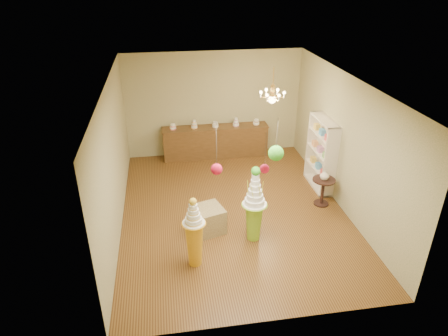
{
  "coord_description": "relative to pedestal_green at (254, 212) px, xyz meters",
  "views": [
    {
      "loc": [
        -1.42,
        -7.62,
        5.04
      ],
      "look_at": [
        -0.22,
        0.0,
        1.11
      ],
      "focal_mm": 32.0,
      "sensor_mm": 36.0,
      "label": 1
    }
  ],
  "objects": [
    {
      "name": "vase",
      "position": [
        1.88,
        1.04,
        0.13
      ],
      "size": [
        0.26,
        0.26,
        0.22
      ],
      "primitive_type": "imported",
      "rotation": [
        0.0,
        0.0,
        0.3
      ],
      "color": "silver",
      "rests_on": "round_table"
    },
    {
      "name": "ceiling",
      "position": [
        -0.22,
        1.1,
        2.35
      ],
      "size": [
        6.5,
        6.5,
        0.0
      ],
      "primitive_type": "plane",
      "rotation": [
        3.14,
        0.0,
        0.0
      ],
      "color": "white",
      "rests_on": "ground"
    },
    {
      "name": "pom_red_left",
      "position": [
        -0.9,
        -1.09,
        1.58
      ],
      "size": [
        0.18,
        0.18,
        0.86
      ],
      "color": "#443C31",
      "rests_on": "ceiling"
    },
    {
      "name": "pom_green_mid",
      "position": [
        0.05,
        -1.05,
        1.77
      ],
      "size": [
        0.25,
        0.25,
        0.71
      ],
      "color": "#443C31",
      "rests_on": "ceiling"
    },
    {
      "name": "burlap_riser",
      "position": [
        -0.88,
        0.42,
        -0.37
      ],
      "size": [
        0.75,
        0.75,
        0.55
      ],
      "primitive_type": "cube",
      "rotation": [
        0.0,
        0.0,
        0.29
      ],
      "color": "olive",
      "rests_on": "floor"
    },
    {
      "name": "pedestal_green",
      "position": [
        0.0,
        0.0,
        0.0
      ],
      "size": [
        0.61,
        0.61,
        1.65
      ],
      "rotation": [
        0.0,
        0.0,
        -0.32
      ],
      "color": "#89C22B",
      "rests_on": "floor"
    },
    {
      "name": "pom_red_right",
      "position": [
        -0.28,
        -1.59,
        1.8
      ],
      "size": [
        0.14,
        0.14,
        0.63
      ],
      "color": "#443C31",
      "rests_on": "ceiling"
    },
    {
      "name": "chandelier",
      "position": [
        0.87,
        2.19,
        1.65
      ],
      "size": [
        0.74,
        0.74,
        0.85
      ],
      "rotation": [
        0.0,
        0.0,
        -0.22
      ],
      "color": "gold",
      "rests_on": "ceiling"
    },
    {
      "name": "sideboard",
      "position": [
        -0.22,
        4.07,
        -0.17
      ],
      "size": [
        3.04,
        0.54,
        1.16
      ],
      "color": "#56381B",
      "rests_on": "floor"
    },
    {
      "name": "wall_right",
      "position": [
        2.28,
        1.1,
        0.85
      ],
      "size": [
        0.04,
        6.5,
        3.0
      ],
      "primitive_type": "cube",
      "color": "tan",
      "rests_on": "ground"
    },
    {
      "name": "floor",
      "position": [
        -0.22,
        1.1,
        -0.65
      ],
      "size": [
        6.5,
        6.5,
        0.0
      ],
      "primitive_type": "plane",
      "color": "brown",
      "rests_on": "ground"
    },
    {
      "name": "wall_front",
      "position": [
        -0.22,
        -2.15,
        0.85
      ],
      "size": [
        5.0,
        0.04,
        3.0
      ],
      "primitive_type": "cube",
      "color": "tan",
      "rests_on": "ground"
    },
    {
      "name": "wall_back",
      "position": [
        -0.22,
        4.35,
        0.85
      ],
      "size": [
        5.0,
        0.04,
        3.0
      ],
      "primitive_type": "cube",
      "color": "tan",
      "rests_on": "ground"
    },
    {
      "name": "round_table",
      "position": [
        1.88,
        1.04,
        -0.22
      ],
      "size": [
        0.62,
        0.62,
        0.67
      ],
      "rotation": [
        0.0,
        0.0,
        0.22
      ],
      "color": "black",
      "rests_on": "floor"
    },
    {
      "name": "wall_left",
      "position": [
        -2.72,
        1.1,
        0.85
      ],
      "size": [
        0.04,
        6.5,
        3.0
      ],
      "primitive_type": "cube",
      "color": "tan",
      "rests_on": "ground"
    },
    {
      "name": "pedestal_orange",
      "position": [
        -1.25,
        -0.59,
        -0.07
      ],
      "size": [
        0.48,
        0.48,
        1.44
      ],
      "rotation": [
        0.0,
        0.0,
        -0.19
      ],
      "color": "gold",
      "rests_on": "floor"
    },
    {
      "name": "shelving_unit",
      "position": [
        2.12,
        1.9,
        0.25
      ],
      "size": [
        0.33,
        1.2,
        1.8
      ],
      "color": "silver",
      "rests_on": "floor"
    }
  ]
}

